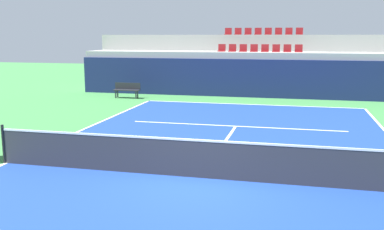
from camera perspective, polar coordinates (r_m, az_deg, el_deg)
ground_plane at (r=10.92m, az=1.04°, el=-8.20°), size 80.00×80.00×0.00m
court_surface at (r=10.92m, az=1.04°, el=-8.18°), size 11.00×24.00×0.01m
baseline_far at (r=22.44m, az=7.65°, el=1.37°), size 11.00×0.10×0.00m
sideline_left at (r=13.16m, az=-22.94°, el=-5.75°), size 0.10×24.00×0.00m
service_line_far at (r=17.02m, az=5.70°, el=-1.45°), size 8.26×0.10×0.00m
centre_service_line at (r=13.93m, az=3.89°, el=-4.07°), size 0.10×6.40×0.00m
back_wall at (r=25.02m, az=8.36°, el=4.71°), size 20.99×0.30×2.14m
stands_tier_lower at (r=26.34m, az=8.64°, el=5.38°), size 20.99×2.40×2.51m
stands_tier_upper at (r=28.69m, az=9.09°, el=6.76°), size 20.99×2.40×3.50m
seating_row_lower at (r=26.35m, az=8.74°, el=8.39°), size 4.93×0.44×0.44m
seating_row_upper at (r=28.73m, az=9.21°, el=10.50°), size 4.93×0.44×0.44m
tennis_net at (r=10.77m, az=1.05°, el=-5.63°), size 11.08×0.08×1.07m
player_bench at (r=24.86m, az=-8.44°, el=3.37°), size 1.50×0.40×0.85m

